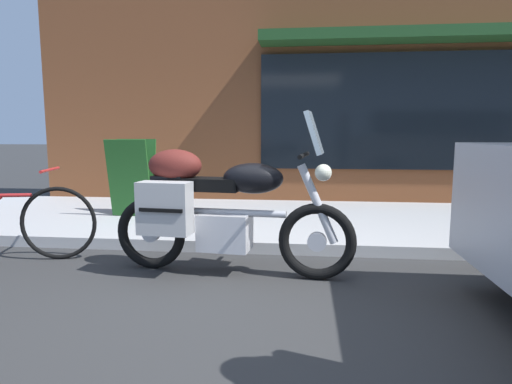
{
  "coord_description": "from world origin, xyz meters",
  "views": [
    {
      "loc": [
        0.45,
        -3.02,
        1.23
      ],
      "look_at": [
        0.01,
        0.86,
        0.7
      ],
      "focal_mm": 30.82,
      "sensor_mm": 36.0,
      "label": 1
    }
  ],
  "objects": [
    {
      "name": "ground_plane",
      "position": [
        0.0,
        0.0,
        0.0
      ],
      "size": [
        80.0,
        80.0,
        0.0
      ],
      "primitive_type": "plane",
      "color": "#303030"
    },
    {
      "name": "touring_motorcycle",
      "position": [
        -0.32,
        0.64,
        0.61
      ],
      "size": [
        2.15,
        0.62,
        1.4
      ],
      "color": "black",
      "rests_on": "ground_plane"
    },
    {
      "name": "parked_bicycle",
      "position": [
        -2.43,
        0.8,
        0.39
      ],
      "size": [
        1.71,
        0.55,
        0.95
      ],
      "color": "black",
      "rests_on": "ground_plane"
    },
    {
      "name": "sandwich_board_sign",
      "position": [
        -1.84,
        2.57,
        0.63
      ],
      "size": [
        0.55,
        0.43,
        1.02
      ],
      "color": "#1E511E",
      "rests_on": "sidewalk_curb"
    }
  ]
}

